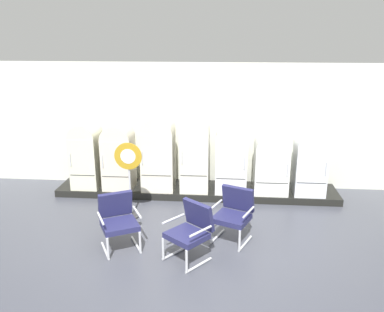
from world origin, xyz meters
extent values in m
cube|color=#41434E|center=(0.00, 0.00, -0.03)|extent=(12.00, 10.00, 0.05)
cube|color=silver|center=(0.00, 3.66, 1.41)|extent=(11.76, 0.12, 2.83)
cube|color=#47443F|center=(0.00, 3.66, 2.48)|extent=(11.76, 0.07, 0.06)
cube|color=black|center=(0.00, 3.02, 0.07)|extent=(6.15, 0.95, 0.15)
cube|color=silver|center=(-2.43, 2.94, 0.72)|extent=(0.58, 0.70, 1.15)
cylinder|color=silver|center=(-2.43, 2.94, 1.30)|extent=(0.58, 0.68, 0.58)
cube|color=#383838|center=(-2.43, 2.59, 0.52)|extent=(0.54, 0.01, 0.01)
cylinder|color=silver|center=(-2.66, 2.57, 0.86)|extent=(0.02, 0.02, 0.28)
cube|color=beige|center=(-1.70, 2.90, 0.71)|extent=(0.64, 0.61, 1.12)
cylinder|color=beige|center=(-1.70, 2.90, 1.27)|extent=(0.64, 0.60, 0.64)
cube|color=#383838|center=(-1.70, 2.59, 0.51)|extent=(0.59, 0.01, 0.01)
cylinder|color=silver|center=(-1.96, 2.57, 0.84)|extent=(0.02, 0.02, 0.28)
cube|color=silver|center=(-0.82, 2.89, 0.79)|extent=(0.69, 0.60, 1.29)
cylinder|color=silver|center=(-0.82, 2.89, 1.43)|extent=(0.69, 0.59, 0.69)
cube|color=#383838|center=(-0.82, 2.59, 0.56)|extent=(0.64, 0.01, 0.01)
cylinder|color=silver|center=(-1.11, 2.57, 0.95)|extent=(0.02, 0.02, 0.28)
cube|color=silver|center=(-0.03, 2.91, 0.82)|extent=(0.60, 0.63, 1.35)
cylinder|color=silver|center=(-0.03, 2.91, 1.50)|extent=(0.60, 0.62, 0.60)
cube|color=#383838|center=(-0.03, 2.59, 0.58)|extent=(0.56, 0.01, 0.01)
cylinder|color=silver|center=(-0.27, 2.57, 0.98)|extent=(0.02, 0.02, 0.28)
cube|color=white|center=(0.75, 2.90, 0.75)|extent=(0.66, 0.62, 1.21)
cylinder|color=white|center=(0.75, 2.90, 1.36)|extent=(0.66, 0.61, 0.66)
cube|color=#383838|center=(0.75, 2.59, 0.54)|extent=(0.60, 0.01, 0.01)
cylinder|color=silver|center=(1.02, 2.57, 0.90)|extent=(0.02, 0.02, 0.28)
cube|color=white|center=(1.60, 2.92, 0.65)|extent=(0.71, 0.66, 1.00)
cylinder|color=white|center=(1.60, 2.92, 1.14)|extent=(0.71, 0.65, 0.71)
cube|color=#383838|center=(1.60, 2.59, 0.47)|extent=(0.66, 0.01, 0.01)
cylinder|color=silver|center=(1.90, 2.57, 0.77)|extent=(0.02, 0.02, 0.28)
cube|color=white|center=(2.40, 2.89, 0.69)|extent=(0.65, 0.61, 1.08)
cylinder|color=white|center=(2.40, 2.89, 1.23)|extent=(0.65, 0.60, 0.65)
cube|color=#383838|center=(2.40, 2.59, 0.49)|extent=(0.59, 0.01, 0.01)
cylinder|color=silver|center=(2.66, 2.57, 0.82)|extent=(0.02, 0.02, 0.28)
cylinder|color=silver|center=(-1.31, 0.40, 0.02)|extent=(0.30, 0.52, 0.04)
cylinder|color=silver|center=(-1.19, 0.16, 0.20)|extent=(0.05, 0.05, 0.36)
cylinder|color=silver|center=(-0.85, 0.64, 0.02)|extent=(0.30, 0.52, 0.04)
cylinder|color=silver|center=(-0.73, 0.41, 0.20)|extent=(0.05, 0.05, 0.36)
cube|color=navy|center=(-1.08, 0.52, 0.43)|extent=(0.74, 0.71, 0.09)
cube|color=navy|center=(-1.20, 0.75, 0.70)|extent=(0.57, 0.40, 0.45)
cylinder|color=silver|center=(-1.34, 0.38, 0.61)|extent=(0.25, 0.42, 0.04)
cylinder|color=silver|center=(-0.81, 0.66, 0.61)|extent=(0.25, 0.42, 0.04)
cylinder|color=silver|center=(0.51, 1.04, 0.02)|extent=(0.26, 0.53, 0.04)
cylinder|color=silver|center=(0.41, 0.80, 0.20)|extent=(0.05, 0.05, 0.36)
cylinder|color=silver|center=(0.99, 0.83, 0.02)|extent=(0.26, 0.53, 0.04)
cylinder|color=silver|center=(0.88, 0.59, 0.20)|extent=(0.05, 0.05, 0.36)
cube|color=navy|center=(0.75, 0.93, 0.43)|extent=(0.72, 0.70, 0.09)
cube|color=navy|center=(0.86, 1.18, 0.70)|extent=(0.58, 0.38, 0.45)
cylinder|color=silver|center=(0.48, 1.05, 0.61)|extent=(0.22, 0.44, 0.04)
cylinder|color=silver|center=(1.02, 0.81, 0.61)|extent=(0.22, 0.44, 0.04)
cylinder|color=silver|center=(-0.15, 0.43, 0.02)|extent=(0.39, 0.46, 0.04)
cylinder|color=silver|center=(-0.32, 0.23, 0.20)|extent=(0.06, 0.06, 0.36)
cylinder|color=silver|center=(0.25, 0.10, 0.02)|extent=(0.39, 0.46, 0.04)
cylinder|color=silver|center=(0.08, -0.10, 0.20)|extent=(0.06, 0.06, 0.36)
cube|color=navy|center=(0.05, 0.26, 0.43)|extent=(0.76, 0.75, 0.09)
cube|color=navy|center=(0.22, 0.47, 0.70)|extent=(0.54, 0.48, 0.45)
cylinder|color=silver|center=(-0.18, 0.45, 0.61)|extent=(0.32, 0.38, 0.04)
cylinder|color=silver|center=(0.28, 0.07, 0.61)|extent=(0.32, 0.38, 0.04)
cylinder|color=#2D2D30|center=(-1.19, 1.74, 0.01)|extent=(0.32, 0.32, 0.03)
cylinder|color=silver|center=(-1.19, 1.74, 0.64)|extent=(0.04, 0.04, 1.22)
cylinder|color=#B78A1D|center=(-1.19, 1.71, 1.25)|extent=(0.52, 0.02, 0.52)
cylinder|color=white|center=(-1.19, 1.70, 1.25)|extent=(0.29, 0.00, 0.29)
camera|label=1|loc=(0.60, -5.32, 3.45)|focal=37.67mm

